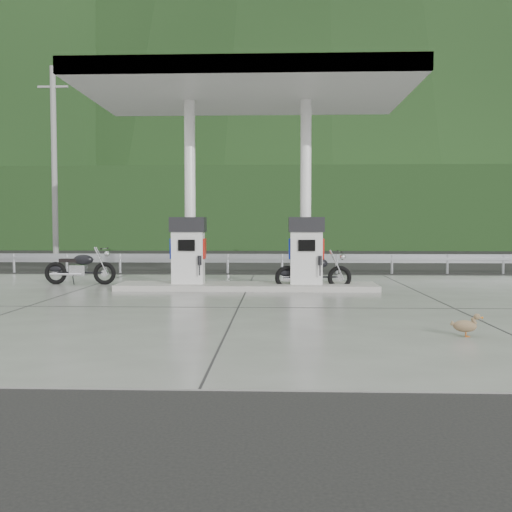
{
  "coord_description": "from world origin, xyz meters",
  "views": [
    {
      "loc": [
        0.81,
        -12.87,
        1.73
      ],
      "look_at": [
        0.3,
        1.0,
        1.0
      ],
      "focal_mm": 40.0,
      "sensor_mm": 36.0,
      "label": 1
    }
  ],
  "objects_px": {
    "gas_pump_right": "(306,251)",
    "duck": "(465,326)",
    "gas_pump_left": "(188,250)",
    "motorcycle_right": "(313,272)",
    "motorcycle_left": "(80,268)"
  },
  "relations": [
    {
      "from": "gas_pump_left",
      "to": "motorcycle_left",
      "type": "bearing_deg",
      "value": 161.55
    },
    {
      "from": "gas_pump_right",
      "to": "motorcycle_left",
      "type": "distance_m",
      "value": 6.7
    },
    {
      "from": "duck",
      "to": "gas_pump_left",
      "type": "bearing_deg",
      "value": 142.25
    },
    {
      "from": "gas_pump_right",
      "to": "motorcycle_right",
      "type": "relative_size",
      "value": 0.93
    },
    {
      "from": "gas_pump_left",
      "to": "motorcycle_right",
      "type": "xyz_separation_m",
      "value": [
        3.39,
        0.01,
        -0.59
      ]
    },
    {
      "from": "gas_pump_right",
      "to": "motorcycle_right",
      "type": "bearing_deg",
      "value": 1.72
    },
    {
      "from": "motorcycle_right",
      "to": "motorcycle_left",
      "type": "bearing_deg",
      "value": 167.78
    },
    {
      "from": "gas_pump_left",
      "to": "gas_pump_right",
      "type": "relative_size",
      "value": 1.0
    },
    {
      "from": "gas_pump_right",
      "to": "duck",
      "type": "height_order",
      "value": "gas_pump_right"
    },
    {
      "from": "motorcycle_left",
      "to": "motorcycle_right",
      "type": "height_order",
      "value": "motorcycle_left"
    },
    {
      "from": "gas_pump_left",
      "to": "gas_pump_right",
      "type": "xyz_separation_m",
      "value": [
        3.2,
        0.0,
        0.0
      ]
    },
    {
      "from": "gas_pump_left",
      "to": "motorcycle_left",
      "type": "relative_size",
      "value": 0.9
    },
    {
      "from": "gas_pump_left",
      "to": "gas_pump_right",
      "type": "height_order",
      "value": "same"
    },
    {
      "from": "gas_pump_right",
      "to": "motorcycle_left",
      "type": "bearing_deg",
      "value": 170.28
    },
    {
      "from": "gas_pump_left",
      "to": "duck",
      "type": "distance_m",
      "value": 8.45
    }
  ]
}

